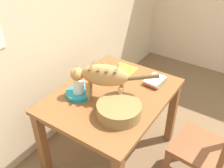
% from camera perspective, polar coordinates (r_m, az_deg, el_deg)
% --- Properties ---
extents(wall_rear, '(4.90, 0.11, 2.50)m').
position_cam_1_polar(wall_rear, '(2.37, -14.57, 14.22)').
color(wall_rear, beige).
rests_on(wall_rear, ground_plane).
extents(dining_table, '(1.11, 0.86, 0.74)m').
position_cam_1_polar(dining_table, '(2.21, 0.00, -4.19)').
color(dining_table, brown).
rests_on(dining_table, ground_plane).
extents(cat, '(0.31, 0.65, 0.32)m').
position_cam_1_polar(cat, '(1.98, -2.19, 1.76)').
color(cat, '#C2884A').
rests_on(cat, dining_table).
extents(saucer_bowl, '(0.21, 0.21, 0.04)m').
position_cam_1_polar(saucer_bowl, '(2.14, -7.38, -2.14)').
color(saucer_bowl, teal).
rests_on(saucer_bowl, dining_table).
extents(coffee_mug, '(0.13, 0.09, 0.09)m').
position_cam_1_polar(coffee_mug, '(2.11, -7.45, -0.67)').
color(coffee_mug, white).
rests_on(coffee_mug, saucer_bowl).
extents(magazine, '(0.30, 0.22, 0.01)m').
position_cam_1_polar(magazine, '(2.44, 2.01, 2.75)').
color(magazine, yellow).
rests_on(magazine, dining_table).
extents(book_stack, '(0.21, 0.15, 0.05)m').
position_cam_1_polar(book_stack, '(2.31, 9.64, 0.67)').
color(book_stack, '#529C54').
rests_on(book_stack, dining_table).
extents(wicker_basket, '(0.33, 0.33, 0.10)m').
position_cam_1_polar(wicker_basket, '(1.91, 1.56, -5.74)').
color(wicker_basket, olive).
rests_on(wicker_basket, dining_table).
extents(wooden_chair_near, '(0.45, 0.45, 0.93)m').
position_cam_1_polar(wooden_chair_near, '(2.23, 20.27, -13.30)').
color(wooden_chair_near, brown).
rests_on(wooden_chair_near, ground_plane).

